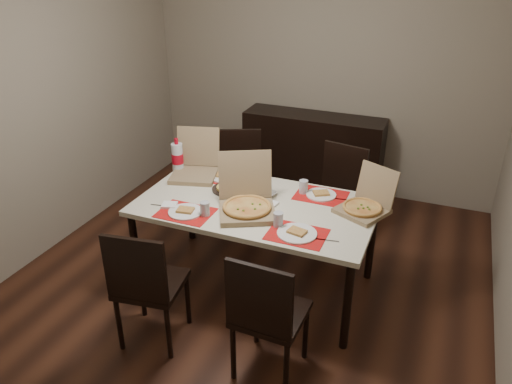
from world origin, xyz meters
TOP-DOWN VIEW (x-y plane):
  - ground at (0.00, 0.00)m, footprint 3.80×4.00m
  - room_walls at (0.00, 0.43)m, footprint 3.84×4.02m
  - sideboard at (0.00, 1.78)m, footprint 1.50×0.40m
  - dining_table at (0.07, -0.04)m, footprint 1.80×1.00m
  - chair_near_left at (-0.35, -0.94)m, footprint 0.48×0.48m
  - chair_near_right at (0.50, -0.92)m, footprint 0.43×0.43m
  - chair_far_left at (-0.48, 0.89)m, footprint 0.56×0.56m
  - chair_far_right at (0.51, 0.87)m, footprint 0.49×0.49m
  - setting_near_left at (-0.34, -0.36)m, footprint 0.51×0.30m
  - setting_near_right at (0.46, -0.34)m, footprint 0.49×0.30m
  - setting_far_left at (-0.34, 0.29)m, footprint 0.46×0.30m
  - setting_far_right at (0.46, 0.28)m, footprint 0.47×0.30m
  - napkin_loose at (0.18, -0.02)m, footprint 0.13×0.14m
  - pizza_box_center at (0.05, -0.17)m, footprint 0.56×0.58m
  - pizza_box_right at (0.86, 0.15)m, footprint 0.44×0.46m
  - pizza_box_left at (-0.61, 0.26)m, footprint 0.47×0.50m
  - faina_plate at (-0.22, 0.10)m, footprint 0.27×0.27m
  - dip_bowl at (0.11, 0.13)m, footprint 0.13×0.13m
  - soda_bottle at (-0.78, 0.27)m, footprint 0.10×0.10m

SIDE VIEW (x-z plane):
  - ground at x=0.00m, z-range -0.02..0.00m
  - sideboard at x=0.00m, z-range 0.00..0.90m
  - chair_near_left at x=-0.35m, z-range 0.05..0.98m
  - chair_near_right at x=0.50m, z-range 0.05..0.98m
  - chair_far_left at x=-0.48m, z-range 0.05..0.98m
  - chair_far_right at x=0.51m, z-range 0.05..0.98m
  - dining_table at x=0.07m, z-range 0.31..1.06m
  - napkin_loose at x=0.18m, z-range 0.75..0.77m
  - faina_plate at x=-0.22m, z-range 0.75..0.78m
  - dip_bowl at x=0.11m, z-range 0.75..0.78m
  - setting_far_left at x=-0.34m, z-range 0.72..0.83m
  - setting_near_left at x=-0.34m, z-range 0.72..0.83m
  - setting_near_right at x=0.46m, z-range 0.72..0.83m
  - setting_far_right at x=0.46m, z-range 0.72..0.83m
  - pizza_box_right at x=0.86m, z-range 0.64..0.97m
  - pizza_box_center at x=0.05m, z-range 0.61..1.01m
  - pizza_box_left at x=-0.61m, z-range 0.62..1.00m
  - soda_bottle at x=-0.78m, z-range 0.73..1.03m
  - room_walls at x=0.00m, z-range 0.42..3.04m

